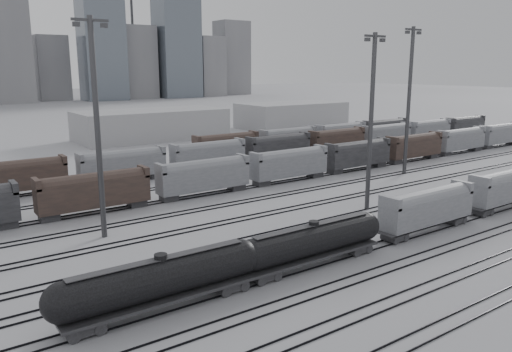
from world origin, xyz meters
TOP-DOWN VIEW (x-y plane):
  - ground at (0.00, 0.00)m, footprint 900.00×900.00m
  - tracks at (0.00, 17.50)m, footprint 220.00×71.50m
  - tank_car_a at (-30.36, 1.00)m, footprint 18.68×3.11m
  - tank_car_b at (-13.99, 1.00)m, footprint 17.90×2.98m
  - hopper_car_a at (4.20, 1.00)m, footprint 14.44×2.87m
  - hopper_car_b at (22.08, 1.00)m, footprint 14.85×2.95m
  - light_mast_b at (-28.24, 21.61)m, footprint 3.99×0.64m
  - light_mast_c at (5.71, 11.87)m, footprint 3.83×0.61m
  - light_mast_d at (29.80, 24.61)m, footprint 4.25×0.68m
  - bg_string_near at (8.00, 32.00)m, footprint 151.00×3.00m
  - bg_string_mid at (18.00, 48.00)m, footprint 151.00×3.00m
  - bg_string_far at (35.50, 56.00)m, footprint 66.00×3.00m
  - warehouse_mid at (10.00, 95.00)m, footprint 40.00×18.00m
  - warehouse_right at (60.00, 95.00)m, footprint 35.00×18.00m
  - skyline at (10.84, 280.00)m, footprint 316.00×22.40m
  - crane_right at (91.26, 305.00)m, footprint 42.00×1.80m

SIDE VIEW (x-z plane):
  - ground at x=0.00m, z-range 0.00..0.00m
  - tracks at x=0.00m, z-range 0.00..0.16m
  - tank_car_b at x=-13.99m, z-range 0.35..4.77m
  - tank_car_a at x=-30.36m, z-range 0.36..4.98m
  - bg_string_far at x=35.50m, z-range 0.00..5.60m
  - bg_string_near at x=8.00m, z-range 0.00..5.60m
  - bg_string_mid at x=18.00m, z-range 0.00..5.60m
  - hopper_car_a at x=4.20m, z-range 0.61..5.77m
  - hopper_car_b at x=22.08m, z-range 0.63..5.94m
  - warehouse_mid at x=10.00m, z-range 0.00..8.00m
  - warehouse_right at x=60.00m, z-range 0.00..8.00m
  - light_mast_c at x=5.71m, z-range 0.73..24.67m
  - light_mast_b at x=-28.24m, z-range 0.76..25.70m
  - light_mast_d at x=29.80m, z-range 0.81..27.37m
  - skyline at x=10.84m, z-range -12.77..82.23m
  - crane_right at x=91.26m, z-range 7.39..107.39m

